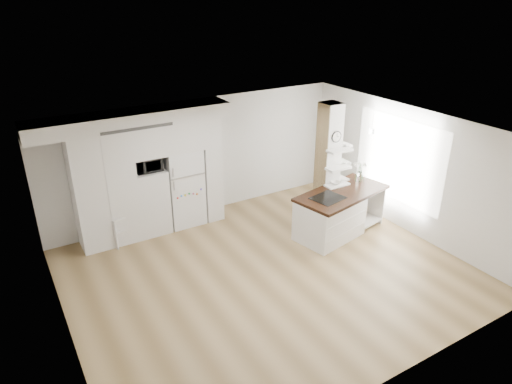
# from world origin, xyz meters

# --- Properties ---
(floor) EXTENTS (7.00, 6.00, 0.01)m
(floor) POSITION_xyz_m (0.00, 0.00, 0.00)
(floor) COLOR #A48758
(floor) RESTS_ON ground
(room) EXTENTS (7.04, 6.04, 2.72)m
(room) POSITION_xyz_m (0.00, 0.00, 1.86)
(room) COLOR white
(room) RESTS_ON ground
(cabinet_wall) EXTENTS (4.00, 0.71, 2.70)m
(cabinet_wall) POSITION_xyz_m (-1.45, 2.67, 1.51)
(cabinet_wall) COLOR white
(cabinet_wall) RESTS_ON floor
(refrigerator) EXTENTS (0.78, 0.69, 1.75)m
(refrigerator) POSITION_xyz_m (-0.53, 2.68, 0.88)
(refrigerator) COLOR white
(refrigerator) RESTS_ON floor
(column) EXTENTS (0.69, 0.90, 2.70)m
(column) POSITION_xyz_m (2.38, 1.13, 1.35)
(column) COLOR silver
(column) RESTS_ON floor
(window) EXTENTS (0.00, 2.40, 2.40)m
(window) POSITION_xyz_m (3.48, 0.30, 1.50)
(window) COLOR white
(window) RESTS_ON room
(pendant_light) EXTENTS (0.12, 0.12, 0.10)m
(pendant_light) POSITION_xyz_m (1.70, 0.15, 2.12)
(pendant_light) COLOR white
(pendant_light) RESTS_ON room
(kitchen_island) EXTENTS (2.25, 1.39, 1.51)m
(kitchen_island) POSITION_xyz_m (1.96, 0.51, 0.49)
(kitchen_island) COLOR white
(kitchen_island) RESTS_ON floor
(bookshelf) EXTENTS (0.62, 0.48, 0.65)m
(bookshelf) POSITION_xyz_m (-1.96, 2.51, 0.29)
(bookshelf) COLOR white
(bookshelf) RESTS_ON floor
(floor_plant_a) EXTENTS (0.28, 0.24, 0.43)m
(floor_plant_a) POSITION_xyz_m (2.66, 1.44, 0.22)
(floor_plant_a) COLOR #307936
(floor_plant_a) RESTS_ON floor
(floor_plant_b) EXTENTS (0.33, 0.33, 0.53)m
(floor_plant_b) POSITION_xyz_m (3.00, 1.35, 0.27)
(floor_plant_b) COLOR #307936
(floor_plant_b) RESTS_ON floor
(microwave) EXTENTS (0.54, 0.37, 0.30)m
(microwave) POSITION_xyz_m (-1.27, 2.62, 1.57)
(microwave) COLOR #2D2D2D
(microwave) RESTS_ON cabinet_wall
(shelf_plant) EXTENTS (0.27, 0.23, 0.30)m
(shelf_plant) POSITION_xyz_m (2.63, 1.30, 1.52)
(shelf_plant) COLOR #307936
(shelf_plant) RESTS_ON column
(decor_bowl) EXTENTS (0.22, 0.22, 0.05)m
(decor_bowl) POSITION_xyz_m (2.30, 0.90, 1.00)
(decor_bowl) COLOR white
(decor_bowl) RESTS_ON column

